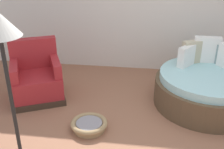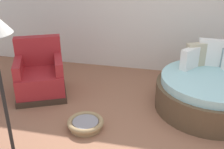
{
  "view_description": "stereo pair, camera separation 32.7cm",
  "coord_description": "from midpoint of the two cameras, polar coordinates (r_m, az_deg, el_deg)",
  "views": [
    {
      "loc": [
        -0.1,
        -2.95,
        2.32
      ],
      "look_at": [
        -0.61,
        0.79,
        0.55
      ],
      "focal_mm": 44.26,
      "sensor_mm": 36.0,
      "label": 1
    },
    {
      "loc": [
        0.23,
        -2.89,
        2.32
      ],
      "look_at": [
        -0.61,
        0.79,
        0.55
      ],
      "focal_mm": 44.26,
      "sensor_mm": 36.0,
      "label": 2
    }
  ],
  "objects": [
    {
      "name": "pet_basket",
      "position": [
        3.89,
        -3.07,
        -10.14
      ],
      "size": [
        0.51,
        0.51,
        0.13
      ],
      "color": "#9E7F56",
      "rests_on": "ground_plane"
    },
    {
      "name": "ground_plane",
      "position": [
        3.73,
        9.28,
        -13.84
      ],
      "size": [
        8.0,
        8.0,
        0.02
      ],
      "primitive_type": "cube",
      "color": "#936047"
    },
    {
      "name": "red_armchair",
      "position": [
        4.74,
        -12.72,
        -0.31
      ],
      "size": [
        1.06,
        1.06,
        0.94
      ],
      "color": "#38281E",
      "rests_on": "ground_plane"
    },
    {
      "name": "round_daybed",
      "position": [
        4.55,
        21.51,
        -3.28
      ],
      "size": [
        1.64,
        1.64,
        0.97
      ],
      "color": "brown",
      "rests_on": "ground_plane"
    }
  ]
}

